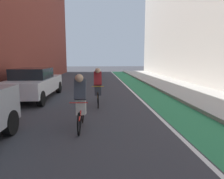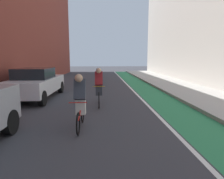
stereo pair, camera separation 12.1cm
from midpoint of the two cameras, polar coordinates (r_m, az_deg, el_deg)
The scene contains 7 objects.
ground_plane at distance 9.50m, azimuth -4.45°, elevation -3.44°, with size 84.46×84.46×0.00m, color #38383D.
bike_lane_paint at distance 11.84m, azimuth 11.45°, elevation -1.16°, with size 1.60×38.39×0.00m, color #2D8451.
lane_divider_stripe at distance 11.65m, azimuth 7.16°, elevation -1.21°, with size 0.12×38.39×0.00m, color white.
sidewalk_right at distance 12.65m, azimuth 22.17°, elevation -0.69°, with size 3.26×38.39×0.14m, color #A8A59E.
parked_sedan_white at distance 10.80m, azimuth -20.23°, elevation 1.73°, with size 1.95×4.58×1.53m.
cyclist_trailing at distance 5.84m, azimuth -8.33°, elevation -3.21°, with size 0.48×1.66×1.59m.
cyclist_far at distance 8.63m, azimuth -3.33°, elevation 0.78°, with size 0.48×1.72×1.62m.
Camera 2 is at (0.30, 5.90, 2.01)m, focal length 32.56 mm.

